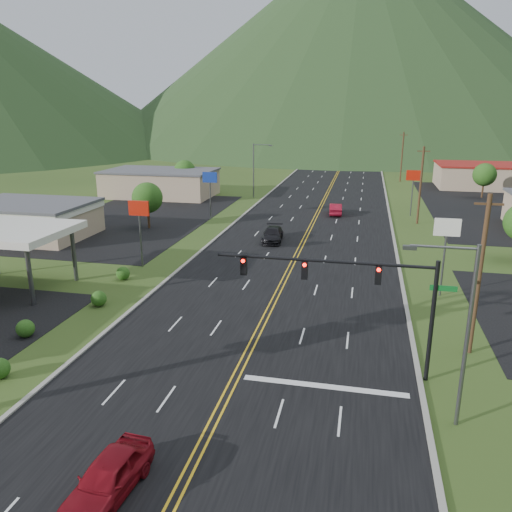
% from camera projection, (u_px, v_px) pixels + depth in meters
% --- Properties ---
extents(traffic_signal, '(13.10, 0.43, 7.00)m').
position_uv_depth(traffic_signal, '(358.00, 285.00, 27.36)').
color(traffic_signal, black).
rests_on(traffic_signal, ground).
extents(streetlight_east, '(3.28, 0.25, 9.00)m').
position_uv_depth(streetlight_east, '(461.00, 325.00, 22.69)').
color(streetlight_east, '#59595E').
rests_on(streetlight_east, ground).
extents(streetlight_west, '(3.28, 0.25, 9.00)m').
position_uv_depth(streetlight_west, '(255.00, 167.00, 83.56)').
color(streetlight_west, '#59595E').
rests_on(streetlight_west, ground).
extents(gas_canopy, '(10.00, 8.00, 5.30)m').
position_uv_depth(gas_canopy, '(6.00, 232.00, 40.84)').
color(gas_canopy, white).
rests_on(gas_canopy, ground).
extents(building_west_mid, '(14.40, 10.40, 4.10)m').
position_uv_depth(building_west_mid, '(28.00, 218.00, 58.61)').
color(building_west_mid, tan).
rests_on(building_west_mid, ground).
extents(building_west_far, '(18.40, 11.40, 4.50)m').
position_uv_depth(building_west_far, '(161.00, 183.00, 85.87)').
color(building_west_far, tan).
rests_on(building_west_far, ground).
extents(building_east_far, '(16.40, 12.40, 4.50)m').
position_uv_depth(building_east_far, '(481.00, 176.00, 94.96)').
color(building_east_far, tan).
rests_on(building_east_far, ground).
extents(pole_sign_west_a, '(2.00, 0.18, 6.40)m').
position_uv_depth(pole_sign_west_a, '(139.00, 215.00, 46.63)').
color(pole_sign_west_a, '#59595E').
rests_on(pole_sign_west_a, ground).
extents(pole_sign_west_b, '(2.00, 0.18, 6.40)m').
position_uv_depth(pole_sign_west_b, '(210.00, 182.00, 67.22)').
color(pole_sign_west_b, '#59595E').
rests_on(pole_sign_west_b, ground).
extents(pole_sign_east_a, '(2.00, 0.18, 6.40)m').
position_uv_depth(pole_sign_east_a, '(446.00, 235.00, 39.21)').
color(pole_sign_east_a, '#59595E').
rests_on(pole_sign_east_a, ground).
extents(pole_sign_east_b, '(2.00, 0.18, 6.40)m').
position_uv_depth(pole_sign_east_b, '(413.00, 180.00, 69.16)').
color(pole_sign_east_b, '#59595E').
rests_on(pole_sign_east_b, ground).
extents(tree_west_a, '(3.84, 3.84, 5.82)m').
position_uv_depth(tree_west_a, '(147.00, 198.00, 62.23)').
color(tree_west_a, '#382314').
rests_on(tree_west_a, ground).
extents(tree_west_b, '(3.84, 3.84, 5.82)m').
position_uv_depth(tree_west_b, '(185.00, 171.00, 88.54)').
color(tree_west_b, '#382314').
rests_on(tree_west_b, ground).
extents(tree_east_b, '(3.84, 3.84, 5.82)m').
position_uv_depth(tree_east_b, '(485.00, 175.00, 83.67)').
color(tree_east_b, '#382314').
rests_on(tree_east_b, ground).
extents(utility_pole_a, '(1.60, 0.28, 10.00)m').
position_uv_depth(utility_pole_a, '(479.00, 275.00, 29.72)').
color(utility_pole_a, '#382314').
rests_on(utility_pole_a, ground).
extents(utility_pole_b, '(1.60, 0.28, 10.00)m').
position_uv_depth(utility_pole_b, '(421.00, 185.00, 64.36)').
color(utility_pole_b, '#382314').
rests_on(utility_pole_b, ground).
extents(utility_pole_c, '(1.60, 0.28, 10.00)m').
position_uv_depth(utility_pole_c, '(402.00, 156.00, 101.80)').
color(utility_pole_c, '#382314').
rests_on(utility_pole_c, ground).
extents(utility_pole_d, '(1.60, 0.28, 10.00)m').
position_uv_depth(utility_pole_d, '(393.00, 143.00, 139.24)').
color(utility_pole_d, '#382314').
rests_on(utility_pole_d, ground).
extents(mountain_n, '(220.00, 220.00, 85.00)m').
position_uv_depth(mountain_n, '(359.00, 39.00, 210.91)').
color(mountain_n, '#193819').
rests_on(mountain_n, ground).
extents(car_red_near, '(2.29, 4.88, 1.61)m').
position_uv_depth(car_red_near, '(108.00, 478.00, 19.45)').
color(car_red_near, maroon).
rests_on(car_red_near, ground).
extents(car_dark_mid, '(2.61, 5.50, 1.55)m').
position_uv_depth(car_dark_mid, '(273.00, 235.00, 56.82)').
color(car_dark_mid, black).
rests_on(car_dark_mid, ground).
extents(car_red_far, '(2.08, 4.97, 1.60)m').
position_uv_depth(car_red_far, '(335.00, 209.00, 71.05)').
color(car_red_far, maroon).
rests_on(car_red_far, ground).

